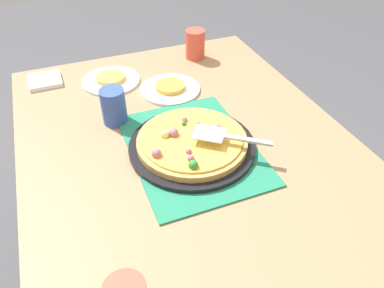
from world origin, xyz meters
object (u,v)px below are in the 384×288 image
Objects in this scene: pizza_pan at (192,146)px; plate_near_left at (111,81)px; napkin_stack at (45,80)px; pizza at (192,141)px; served_slice_right at (170,86)px; cup_near at (195,44)px; served_slice_left at (111,78)px; cup_corner at (114,106)px; pizza_server at (225,136)px; plate_far_right at (170,89)px.

pizza_pan is 1.73× the size of plate_near_left.
pizza_pan is 0.51m from plate_near_left.
napkin_stack reaches higher than plate_near_left.
served_slice_right is at bearing 171.66° from pizza.
pizza is 0.61m from cup_near.
cup_corner reaches higher than served_slice_left.
served_slice_right is 0.41m from pizza_server.
plate_near_left is at bearing -163.89° from pizza.
pizza is 1.50× the size of plate_far_right.
cup_near reaches higher than napkin_stack.
served_slice_left is 0.92× the size of cup_near.
cup_near is at bearing 139.21° from plate_far_right.
plate_near_left is at bearing 69.35° from napkin_stack.
pizza is at bearing -22.92° from cup_near.
pizza reaches higher than served_slice_left.
pizza_pan is 0.29m from cup_corner.
cup_corner is (0.26, -0.04, 0.06)m from plate_near_left.
plate_near_left and plate_far_right have the same top height.
plate_near_left is 1.83× the size of cup_corner.
pizza reaches higher than pizza_pan.
served_slice_right reaches higher than plate_near_left.
napkin_stack is (-0.02, -0.61, -0.05)m from cup_near.
cup_near is (-0.56, 0.24, 0.05)m from pizza_pan.
cup_near reaches higher than served_slice_right.
pizza reaches higher than napkin_stack.
cup_near is 0.64m from pizza_server.
served_slice_right is 0.92× the size of napkin_stack.
pizza_pan reaches higher than plate_far_right.
napkin_stack is at bearing -150.93° from cup_corner.
served_slice_left is 1.00× the size of served_slice_right.
plate_far_right is 1.83× the size of cup_corner.
cup_corner is (0.12, -0.23, 0.06)m from plate_far_right.
plate_far_right is 2.00× the size of served_slice_right.
pizza_pan is at bearing -126.77° from pizza_server.
cup_near reaches higher than served_slice_left.
pizza_pan is at bearing 16.30° from served_slice_left.
napkin_stack is (-0.09, -0.24, -0.01)m from served_slice_left.
pizza_server is (0.06, 0.08, 0.04)m from pizza.
pizza_server is at bearing 22.02° from served_slice_left.
plate_far_right is 0.41m from pizza_server.
napkin_stack reaches higher than plate_far_right.
pizza_server reaches higher than plate_far_right.
served_slice_left is at bearing 0.00° from plate_near_left.
pizza is 3.00× the size of served_slice_left.
cup_near is at bearing 100.85° from served_slice_left.
served_slice_left is (-0.49, -0.14, -0.02)m from pizza.
cup_corner reaches higher than served_slice_right.
pizza is 0.29m from cup_corner.
pizza is 2.75× the size of cup_corner.
pizza is at bearing 16.11° from plate_near_left.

